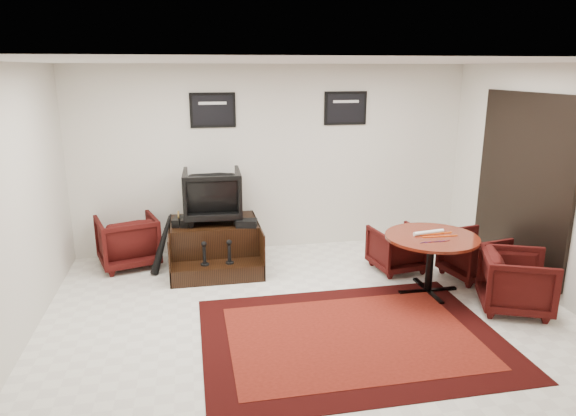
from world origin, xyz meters
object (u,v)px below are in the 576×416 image
Objects in this scene: shine_chair at (212,192)px; meeting_table at (431,243)px; shine_podium at (215,246)px; table_chair_corner at (517,279)px; table_chair_window at (474,253)px; table_chair_back at (397,247)px; armchair_side at (128,238)px.

shine_chair is 0.72× the size of meeting_table.
table_chair_corner reaches higher than shine_podium.
shine_chair is 1.06× the size of table_chair_corner.
table_chair_back is at bearing 51.84° from table_chair_window.
meeting_table is 1.63× the size of table_chair_window.
table_chair_corner reaches higher than meeting_table.
shine_chair is at bearing 158.48° from armchair_side.
shine_chair is 4.07m from table_chair_corner.
shine_chair is at bearing 79.16° from table_chair_corner.
table_chair_corner is at bearing 113.16° from table_chair_back.
armchair_side reaches higher than shine_podium.
meeting_table is 0.85m from table_chair_back.
table_chair_window is at bearing 161.90° from shine_chair.
meeting_table is 1.48× the size of table_chair_corner.
shine_podium is 3.56m from table_chair_window.
table_chair_window is (3.38, -1.11, 0.06)m from shine_podium.
table_chair_back is (-0.10, 0.78, -0.32)m from meeting_table.
table_chair_corner is (3.35, -2.22, -0.66)m from shine_chair.
table_chair_window is at bearing 22.24° from meeting_table.
shine_chair reaches higher than table_chair_back.
table_chair_window is 0.98m from table_chair_corner.
shine_podium is at bearing 60.80° from table_chair_window.
meeting_table reaches higher than table_chair_window.
shine_chair is at bearing 58.76° from table_chair_window.
shine_chair is (0.00, 0.13, 0.75)m from shine_podium.
armchair_side is 4.79m from table_chair_window.
shine_chair is 3.05m from meeting_table.
table_chair_back is at bearing -14.68° from shine_podium.
armchair_side is 1.04× the size of table_chair_corner.
table_chair_corner is (0.76, -0.65, -0.27)m from meeting_table.
table_chair_corner is (3.35, -2.09, 0.09)m from shine_podium.
meeting_table is at bearing 139.70° from armchair_side.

